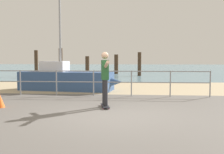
{
  "coord_description": "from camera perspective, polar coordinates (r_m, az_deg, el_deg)",
  "views": [
    {
      "loc": [
        0.61,
        -6.87,
        1.53
      ],
      "look_at": [
        -0.14,
        2.0,
        0.9
      ],
      "focal_mm": 42.03,
      "sensor_mm": 36.0,
      "label": 1
    }
  ],
  "objects": [
    {
      "name": "skateboard",
      "position": [
        8.16,
        -1.53,
        -6.28
      ],
      "size": [
        0.37,
        0.82,
        0.08
      ],
      "color": "black",
      "rests_on": "ground"
    },
    {
      "name": "groyne_post_0",
      "position": [
        23.61,
        -16.15,
        2.9
      ],
      "size": [
        0.31,
        0.31,
        2.24
      ],
      "primitive_type": "cylinder",
      "color": "#422D1E",
      "rests_on": "ground"
    },
    {
      "name": "groyne_post_3",
      "position": [
        25.9,
        0.93,
        2.8
      ],
      "size": [
        0.39,
        0.39,
        1.92
      ],
      "primitive_type": "cylinder",
      "color": "#422D1E",
      "rests_on": "ground"
    },
    {
      "name": "groyne_post_1",
      "position": [
        22.69,
        -11.09,
        3.14
      ],
      "size": [
        0.32,
        0.32,
        2.4
      ],
      "primitive_type": "cylinder",
      "color": "#422D1E",
      "rests_on": "ground"
    },
    {
      "name": "groyne_post_2",
      "position": [
        22.51,
        -5.39,
        2.34
      ],
      "size": [
        0.34,
        0.34,
        1.72
      ],
      "primitive_type": "cylinder",
      "color": "#422D1E",
      "rests_on": "ground"
    },
    {
      "name": "skateboarder",
      "position": [
        8.04,
        -1.54,
        0.39
      ],
      "size": [
        0.41,
        1.43,
        1.65
      ],
      "color": "#26262B",
      "rests_on": "skateboard"
    },
    {
      "name": "groyne_post_4",
      "position": [
        22.97,
        5.99,
        2.81
      ],
      "size": [
        0.32,
        0.32,
        2.08
      ],
      "primitive_type": "cylinder",
      "color": "#422D1E",
      "rests_on": "ground"
    },
    {
      "name": "sea_surface",
      "position": [
        41.9,
        4.01,
        1.96
      ],
      "size": [
        72.0,
        50.0,
        0.04
      ],
      "primitive_type": "cube",
      "color": "slate",
      "rests_on": "ground"
    },
    {
      "name": "ground_plane",
      "position": [
        6.09,
        -1.07,
        -10.5
      ],
      "size": [
        24.0,
        10.0,
        0.04
      ],
      "primitive_type": "cube",
      "color": "#605B56",
      "rests_on": "ground"
    },
    {
      "name": "railing_fence",
      "position": [
        10.77,
        -8.09,
        -0.43
      ],
      "size": [
        10.8,
        0.05,
        1.05
      ],
      "color": "gray",
      "rests_on": "ground"
    },
    {
      "name": "sailboat",
      "position": [
        12.69,
        -9.21,
        -0.53
      ],
      "size": [
        5.05,
        1.98,
        5.8
      ],
      "color": "#335184",
      "rests_on": "ground"
    },
    {
      "name": "beach_strip",
      "position": [
        13.96,
        2.31,
        -2.24
      ],
      "size": [
        24.0,
        6.0,
        0.04
      ],
      "primitive_type": "cube",
      "color": "tan",
      "rests_on": "ground"
    }
  ]
}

